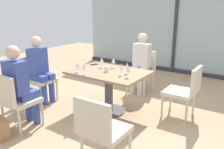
{
  "coord_description": "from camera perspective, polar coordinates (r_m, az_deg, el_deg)",
  "views": [
    {
      "loc": [
        2.15,
        -3.09,
        1.76
      ],
      "look_at": [
        0.0,
        0.1,
        0.65
      ],
      "focal_mm": 37.39,
      "sensor_mm": 36.0,
      "label": 1
    }
  ],
  "objects": [
    {
      "name": "ground_plane",
      "position": [
        4.16,
        -0.78,
        -8.96
      ],
      "size": [
        12.0,
        12.0,
        0.0
      ],
      "primitive_type": "plane",
      "color": "tan"
    },
    {
      "name": "window_wall_backdrop",
      "position": [
        6.67,
        15.31,
        10.83
      ],
      "size": [
        5.73,
        0.1,
        2.7
      ],
      "color": "#A1B7BC",
      "rests_on": "ground_plane"
    },
    {
      "name": "dining_table_main",
      "position": [
        3.95,
        -0.81,
        -1.76
      ],
      "size": [
        1.27,
        0.9,
        0.73
      ],
      "color": "#997551",
      "rests_on": "ground_plane"
    },
    {
      "name": "chair_side_end",
      "position": [
        4.7,
        -17.81,
        -0.3
      ],
      "size": [
        0.5,
        0.46,
        0.87
      ],
      "color": "beige",
      "rests_on": "ground_plane"
    },
    {
      "name": "chair_front_left",
      "position": [
        3.67,
        -22.66,
        -5.36
      ],
      "size": [
        0.46,
        0.5,
        0.87
      ],
      "color": "beige",
      "rests_on": "ground_plane"
    },
    {
      "name": "chair_near_window",
      "position": [
        5.02,
        7.47,
        1.39
      ],
      "size": [
        0.46,
        0.51,
        0.87
      ],
      "color": "beige",
      "rests_on": "ground_plane"
    },
    {
      "name": "chair_front_right",
      "position": [
        2.61,
        -2.71,
        -12.93
      ],
      "size": [
        0.46,
        0.5,
        0.87
      ],
      "color": "beige",
      "rests_on": "ground_plane"
    },
    {
      "name": "chair_far_right",
      "position": [
        3.93,
        17.55,
        -3.42
      ],
      "size": [
        0.5,
        0.46,
        0.87
      ],
      "color": "beige",
      "rests_on": "ground_plane"
    },
    {
      "name": "person_side_end",
      "position": [
        4.56,
        -17.17,
        1.94
      ],
      "size": [
        0.39,
        0.34,
        1.26
      ],
      "color": "#384C9E",
      "rests_on": "ground_plane"
    },
    {
      "name": "person_front_left",
      "position": [
        3.66,
        -21.6,
        -1.91
      ],
      "size": [
        0.34,
        0.39,
        1.26
      ],
      "color": "#384C9E",
      "rests_on": "ground_plane"
    },
    {
      "name": "person_near_window",
      "position": [
        4.88,
        6.98,
        3.43
      ],
      "size": [
        0.34,
        0.39,
        1.26
      ],
      "color": "silver",
      "rests_on": "ground_plane"
    },
    {
      "name": "wine_glass_0",
      "position": [
        3.65,
        2.33,
        1.83
      ],
      "size": [
        0.07,
        0.07,
        0.18
      ],
      "color": "silver",
      "rests_on": "dining_table_main"
    },
    {
      "name": "wine_glass_1",
      "position": [
        3.85,
        -8.34,
        2.44
      ],
      "size": [
        0.07,
        0.07,
        0.18
      ],
      "color": "silver",
      "rests_on": "dining_table_main"
    },
    {
      "name": "wine_glass_2",
      "position": [
        3.74,
        3.73,
        2.15
      ],
      "size": [
        0.07,
        0.07,
        0.18
      ],
      "color": "silver",
      "rests_on": "dining_table_main"
    },
    {
      "name": "wine_glass_3",
      "position": [
        3.71,
        -6.76,
        1.99
      ],
      "size": [
        0.07,
        0.07,
        0.18
      ],
      "color": "silver",
      "rests_on": "dining_table_main"
    },
    {
      "name": "wine_glass_4",
      "position": [
        4.1,
        0.35,
        3.45
      ],
      "size": [
        0.07,
        0.07,
        0.18
      ],
      "color": "silver",
      "rests_on": "dining_table_main"
    },
    {
      "name": "wine_glass_5",
      "position": [
        4.13,
        -2.54,
        3.52
      ],
      "size": [
        0.07,
        0.07,
        0.18
      ],
      "color": "silver",
      "rests_on": "dining_table_main"
    },
    {
      "name": "wine_glass_6",
      "position": [
        3.54,
        3.96,
        1.37
      ],
      "size": [
        0.07,
        0.07,
        0.18
      ],
      "color": "silver",
      "rests_on": "dining_table_main"
    },
    {
      "name": "coffee_cup",
      "position": [
        3.87,
        -1.37,
        1.35
      ],
      "size": [
        0.08,
        0.08,
        0.09
      ],
      "primitive_type": "cylinder",
      "color": "white",
      "rests_on": "dining_table_main"
    },
    {
      "name": "cell_phone_on_table",
      "position": [
        4.37,
        -4.37,
        2.48
      ],
      "size": [
        0.12,
        0.16,
        0.01
      ],
      "primitive_type": "cube",
      "rotation": [
        0.0,
        0.0,
        -0.36
      ],
      "color": "black",
      "rests_on": "dining_table_main"
    },
    {
      "name": "handbag_0",
      "position": [
        4.33,
        -20.83,
        -7.01
      ],
      "size": [
        0.31,
        0.18,
        0.28
      ],
      "primitive_type": "cube",
      "rotation": [
        0.0,
        0.0,
        -0.07
      ],
      "color": "beige",
      "rests_on": "ground_plane"
    },
    {
      "name": "handbag_1",
      "position": [
        3.67,
        -25.68,
        -11.85
      ],
      "size": [
        0.33,
        0.22,
        0.28
      ],
      "primitive_type": "cube",
      "rotation": [
        0.0,
        0.0,
        -0.2
      ],
      "color": "#A3704C",
      "rests_on": "ground_plane"
    }
  ]
}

